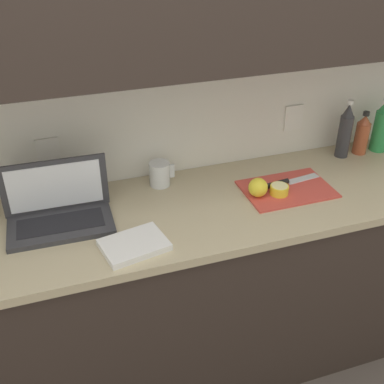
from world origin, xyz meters
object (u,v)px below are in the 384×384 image
at_px(cutting_board, 287,190).
at_px(bottle_green_soda, 345,131).
at_px(lemon_half_cut, 279,190).
at_px(laptop, 59,209).
at_px(measuring_cup, 160,174).
at_px(bottle_oil_tall, 362,135).
at_px(lemon_whole_beside, 258,187).
at_px(knife, 283,182).
at_px(bottle_water_clear, 382,126).

relative_size(cutting_board, bottle_green_soda, 1.33).
bearing_deg(lemon_half_cut, bottle_green_soda, 26.93).
xyz_separation_m(laptop, measuring_cup, (0.43, 0.14, -0.00)).
bearing_deg(bottle_oil_tall, lemon_whole_beside, -161.53).
bearing_deg(bottle_green_soda, laptop, -174.36).
relative_size(bottle_green_soda, measuring_cup, 2.57).
distance_m(laptop, cutting_board, 0.92).
height_order(lemon_half_cut, measuring_cup, measuring_cup).
relative_size(cutting_board, lemon_half_cut, 4.85).
bearing_deg(laptop, lemon_whole_beside, -4.40).
height_order(lemon_half_cut, bottle_green_soda, bottle_green_soda).
bearing_deg(cutting_board, knife, 91.22).
height_order(lemon_half_cut, bottle_oil_tall, bottle_oil_tall).
xyz_separation_m(laptop, bottle_green_soda, (1.30, 0.13, 0.07)).
distance_m(cutting_board, measuring_cup, 0.54).
height_order(knife, bottle_water_clear, bottle_water_clear).
xyz_separation_m(cutting_board, knife, (-0.00, 0.04, 0.01)).
xyz_separation_m(knife, lemon_half_cut, (-0.05, -0.06, 0.01)).
distance_m(cutting_board, bottle_green_soda, 0.45).
height_order(lemon_whole_beside, bottle_water_clear, bottle_water_clear).
relative_size(laptop, bottle_water_clear, 1.46).
distance_m(laptop, bottle_green_soda, 1.31).
xyz_separation_m(knife, bottle_green_soda, (0.39, 0.16, 0.11)).
height_order(lemon_half_cut, lemon_whole_beside, lemon_whole_beside).
relative_size(cutting_board, lemon_whole_beside, 4.67).
distance_m(bottle_green_soda, bottle_water_clear, 0.20).
distance_m(laptop, measuring_cup, 0.45).
bearing_deg(lemon_half_cut, measuring_cup, 151.36).
xyz_separation_m(lemon_half_cut, bottle_water_clear, (0.64, 0.22, 0.09)).
bearing_deg(lemon_whole_beside, lemon_half_cut, -8.88).
relative_size(laptop, lemon_half_cut, 5.19).
bearing_deg(lemon_half_cut, knife, 50.39).
bearing_deg(measuring_cup, lemon_whole_beside, -32.89).
distance_m(lemon_half_cut, measuring_cup, 0.50).
xyz_separation_m(lemon_whole_beside, measuring_cup, (-0.35, 0.22, 0.00)).
distance_m(cutting_board, lemon_whole_beside, 0.15).
distance_m(knife, lemon_half_cut, 0.08).
bearing_deg(laptop, bottle_water_clear, 6.47).
distance_m(laptop, bottle_oil_tall, 1.41).
bearing_deg(cutting_board, measuring_cup, 156.28).
distance_m(lemon_whole_beside, bottle_water_clear, 0.76).
distance_m(knife, bottle_oil_tall, 0.52).
relative_size(bottle_oil_tall, measuring_cup, 1.95).
bearing_deg(bottle_oil_tall, cutting_board, -157.60).
bearing_deg(laptop, bottle_oil_tall, 6.83).
height_order(knife, bottle_green_soda, bottle_green_soda).
bearing_deg(bottle_water_clear, measuring_cup, 179.24).
relative_size(laptop, lemon_whole_beside, 4.99).
xyz_separation_m(cutting_board, lemon_half_cut, (-0.05, -0.02, 0.02)).
bearing_deg(laptop, measuring_cup, 20.09).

